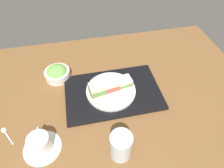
% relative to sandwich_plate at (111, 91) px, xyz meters
% --- Properties ---
extents(ground_plane, '(1.40, 1.00, 0.03)m').
position_rel_sandwich_plate_xyz_m(ground_plane, '(0.02, 0.04, -0.04)').
color(ground_plane, brown).
extents(serving_tray, '(0.43, 0.28, 0.02)m').
position_rel_sandwich_plate_xyz_m(serving_tray, '(-0.01, 0.00, -0.01)').
color(serving_tray, black).
rests_on(serving_tray, ground_plane).
extents(sandwich_plate, '(0.22, 0.22, 0.01)m').
position_rel_sandwich_plate_xyz_m(sandwich_plate, '(0.00, 0.00, 0.00)').
color(sandwich_plate, silver).
rests_on(sandwich_plate, serving_tray).
extents(sandwich_near, '(0.07, 0.06, 0.04)m').
position_rel_sandwich_plate_xyz_m(sandwich_near, '(-0.06, -0.01, 0.03)').
color(sandwich_near, '#EFE5C1').
rests_on(sandwich_near, sandwich_plate).
extents(sandwich_middle, '(0.08, 0.07, 0.05)m').
position_rel_sandwich_plate_xyz_m(sandwich_middle, '(0.00, 0.00, 0.03)').
color(sandwich_middle, '#EFE5C1').
rests_on(sandwich_middle, sandwich_plate).
extents(sandwich_far, '(0.07, 0.07, 0.06)m').
position_rel_sandwich_plate_xyz_m(sandwich_far, '(0.06, 0.01, 0.04)').
color(sandwich_far, beige).
rests_on(sandwich_far, sandwich_plate).
extents(salad_bowl, '(0.12, 0.12, 0.07)m').
position_rel_sandwich_plate_xyz_m(salad_bowl, '(0.24, -0.16, 0.01)').
color(salad_bowl, silver).
rests_on(salad_bowl, ground_plane).
extents(coffee_cup, '(0.14, 0.14, 0.07)m').
position_rel_sandwich_plate_xyz_m(coffee_cup, '(0.30, 0.20, 0.01)').
color(coffee_cup, white).
rests_on(coffee_cup, ground_plane).
extents(drinking_glass, '(0.08, 0.08, 0.12)m').
position_rel_sandwich_plate_xyz_m(drinking_glass, '(0.02, 0.28, 0.04)').
color(drinking_glass, silver).
rests_on(drinking_glass, ground_plane).
extents(teaspoon, '(0.06, 0.09, 0.01)m').
position_rel_sandwich_plate_xyz_m(teaspoon, '(0.45, 0.11, -0.02)').
color(teaspoon, silver).
rests_on(teaspoon, ground_plane).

